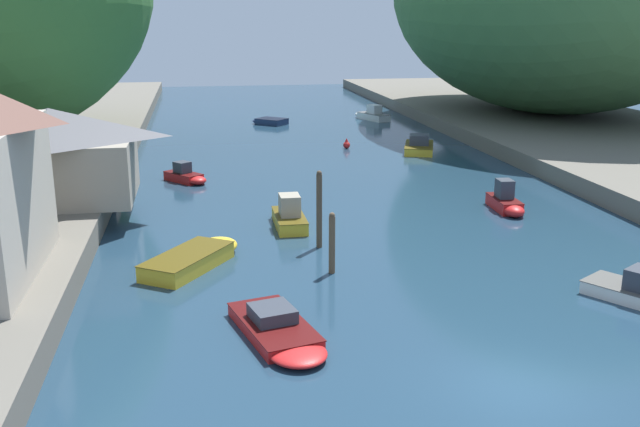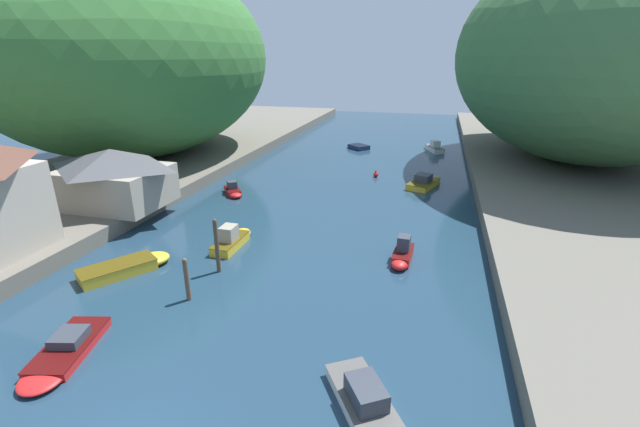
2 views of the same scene
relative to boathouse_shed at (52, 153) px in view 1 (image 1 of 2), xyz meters
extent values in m
plane|color=#1E384C|center=(16.02, 9.55, -3.62)|extent=(130.00, 130.00, 0.00)
cube|color=gray|center=(0.00, 0.00, -0.87)|extent=(7.97, 6.20, 3.14)
pyramid|color=#4C4C51|center=(0.00, 0.00, 1.49)|extent=(8.60, 6.69, 1.57)
cube|color=gold|center=(6.67, -8.61, -3.27)|extent=(4.04, 4.72, 0.69)
ellipsoid|color=gold|center=(7.91, -6.78, -3.27)|extent=(2.73, 2.84, 0.69)
cube|color=#4C3E0E|center=(6.67, -8.61, -2.91)|extent=(4.13, 4.82, 0.03)
cube|color=gold|center=(11.73, -3.09, -3.31)|extent=(1.43, 3.60, 0.62)
ellipsoid|color=gold|center=(11.73, -1.29, -3.31)|extent=(1.36, 1.80, 0.62)
cube|color=#4C3E0E|center=(11.73, -3.09, -2.98)|extent=(1.46, 3.67, 0.03)
cube|color=#9E937F|center=(11.73, -3.20, -2.46)|extent=(1.00, 1.26, 1.08)
cube|color=gold|center=(24.50, 15.77, -3.32)|extent=(3.42, 4.83, 0.60)
ellipsoid|color=gold|center=(25.20, 17.85, -3.32)|extent=(2.62, 2.72, 0.60)
cube|color=#4C3E0E|center=(24.50, 15.77, -3.00)|extent=(3.49, 4.92, 0.03)
cube|color=#333842|center=(24.45, 15.64, -2.62)|extent=(1.90, 1.93, 0.80)
cube|color=red|center=(23.86, -1.77, -3.30)|extent=(1.32, 2.91, 0.63)
ellipsoid|color=red|center=(23.77, -3.19, -3.30)|extent=(1.18, 1.49, 0.63)
cube|color=#450A0A|center=(23.86, -1.77, -2.97)|extent=(1.35, 2.97, 0.03)
cube|color=#333842|center=(23.86, -1.68, -2.46)|extent=(0.86, 1.04, 1.04)
cube|color=white|center=(25.33, 33.90, -3.28)|extent=(2.82, 4.13, 0.66)
ellipsoid|color=white|center=(24.60, 35.69, -3.28)|extent=(2.02, 2.31, 0.66)
cube|color=#525252|center=(25.33, 33.90, -2.94)|extent=(2.88, 4.21, 0.03)
cube|color=silver|center=(25.38, 33.79, -2.49)|extent=(1.46, 1.64, 0.92)
cube|color=red|center=(6.32, 8.40, -3.35)|extent=(2.60, 2.86, 0.54)
ellipsoid|color=red|center=(7.14, 7.34, -3.35)|extent=(1.73, 1.76, 0.54)
cube|color=#450A0A|center=(6.32, 8.40, -3.06)|extent=(2.66, 2.92, 0.03)
cube|color=#333842|center=(6.27, 8.47, -2.71)|extent=(1.25, 1.26, 0.74)
cube|color=red|center=(9.57, -15.47, -3.41)|extent=(2.90, 4.52, 0.41)
ellipsoid|color=red|center=(10.08, -17.50, -3.41)|extent=(2.29, 2.48, 0.41)
cube|color=#450A0A|center=(9.57, -15.47, -3.19)|extent=(2.96, 4.61, 0.03)
cube|color=#333842|center=(9.53, -15.35, -2.97)|extent=(1.67, 1.75, 0.48)
cube|color=navy|center=(14.65, 32.66, -3.33)|extent=(3.39, 3.32, 0.57)
ellipsoid|color=navy|center=(13.62, 33.55, -3.33)|extent=(2.30, 2.36, 0.57)
cube|color=black|center=(14.65, 32.66, -3.03)|extent=(3.46, 3.39, 0.03)
cylinder|color=brown|center=(12.58, -10.07, -2.40)|extent=(0.27, 0.27, 2.44)
sphere|color=brown|center=(12.58, -10.07, -1.13)|extent=(0.24, 0.24, 0.24)
cylinder|color=#4C3D2D|center=(12.65, -6.60, -1.89)|extent=(0.27, 0.27, 3.45)
sphere|color=#4C3D2D|center=(12.65, -6.60, -0.11)|extent=(0.24, 0.24, 0.24)
sphere|color=red|center=(19.18, 18.24, -3.33)|extent=(0.57, 0.57, 0.57)
cone|color=red|center=(19.18, 18.24, -2.90)|extent=(0.28, 0.28, 0.28)
cylinder|color=#282D3D|center=(0.79, -11.29, -2.01)|extent=(0.13, 0.13, 0.85)
cylinder|color=#282D3D|center=(0.85, -11.12, -2.01)|extent=(0.13, 0.13, 0.85)
cube|color=navy|center=(0.82, -11.21, -1.28)|extent=(0.34, 0.43, 0.62)
sphere|color=tan|center=(0.82, -11.21, -0.86)|extent=(0.22, 0.22, 0.22)
camera|label=1|loc=(7.32, -37.50, 6.67)|focal=40.00mm
camera|label=2|loc=(25.22, -28.40, 9.50)|focal=24.00mm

